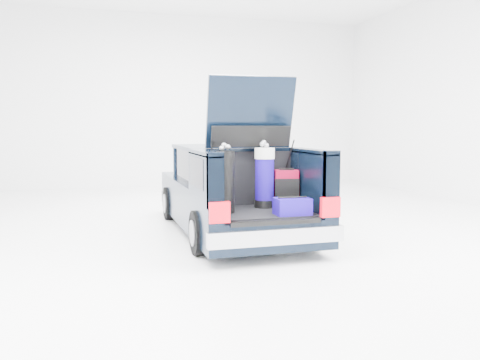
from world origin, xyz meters
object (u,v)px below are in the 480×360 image
object	(u,v)px
car	(230,191)
red_suitcase	(287,188)
black_golf_bag	(225,182)
blue_golf_bag	(265,177)
blue_duffel	(292,206)

from	to	relation	value
car	red_suitcase	world-z (taller)	car
car	red_suitcase	distance (m)	1.42
black_golf_bag	blue_golf_bag	distance (m)	0.72
red_suitcase	black_golf_bag	bearing A→B (deg)	-148.24
black_golf_bag	red_suitcase	bearing A→B (deg)	34.46
red_suitcase	car	bearing A→B (deg)	125.91
blue_golf_bag	blue_duffel	distance (m)	0.77
car	blue_duffel	xyz separation A→B (m)	(0.31, -2.01, 0.04)
red_suitcase	black_golf_bag	distance (m)	1.06
car	blue_duffel	world-z (taller)	car
car	red_suitcase	bearing A→B (deg)	-69.23
red_suitcase	blue_duffel	xyz separation A→B (m)	(-0.19, -0.69, -0.15)
car	black_golf_bag	world-z (taller)	car
red_suitcase	blue_golf_bag	distance (m)	0.38
red_suitcase	blue_golf_bag	xyz separation A→B (m)	(-0.34, -0.00, 0.18)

